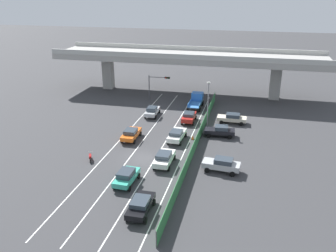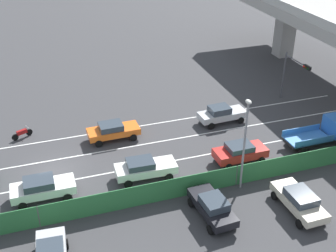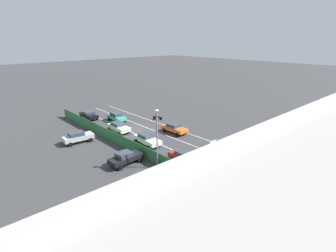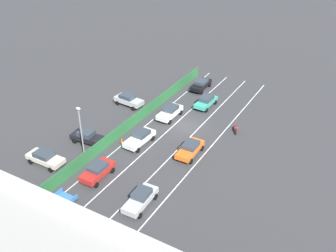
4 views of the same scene
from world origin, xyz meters
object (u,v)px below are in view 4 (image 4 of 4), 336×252
car_sedan_red (98,171)px  flatbed_truck_blue (42,216)px  car_hatchback_white (170,112)px  car_sedan_black (201,84)px  traffic_light (97,239)px  street_lamp (81,130)px  parked_sedan_dark (87,137)px  car_sedan_silver (141,198)px  parked_wagon_silver (129,100)px  motorcycle (236,129)px  car_sedan_white (140,138)px  traffic_cone (122,140)px  car_taxi_orange (190,148)px  car_taxi_teal (206,101)px  parked_sedan_cream (45,157)px

car_sedan_red → flatbed_truck_blue: bearing=90.8°
car_hatchback_white → car_sedan_black: (0.23, -10.33, -0.05)m
traffic_light → street_lamp: street_lamp is taller
parked_sedan_dark → street_lamp: bearing=125.2°
car_sedan_silver → parked_wagon_silver: bearing=-51.9°
motorcycle → parked_sedan_dark: parked_sedan_dark is taller
car_sedan_white → car_hatchback_white: car_hatchback_white is taller
parked_sedan_dark → traffic_cone: size_ratio=6.32×
car_sedan_red → car_sedan_silver: car_sedan_silver is taller
car_sedan_silver → traffic_light: (-1.41, 8.27, 2.74)m
flatbed_truck_blue → car_taxi_orange: bearing=-111.1°
street_lamp → traffic_light: bearing=135.0°
car_sedan_silver → traffic_light: bearing=99.7°
car_sedan_white → street_lamp: 8.10m
car_hatchback_white → parked_wagon_silver: parked_wagon_silver is taller
car_taxi_teal → motorcycle: (-6.41, 4.37, -0.46)m
car_sedan_black → parked_sedan_dark: (5.55, 21.06, 0.02)m
car_taxi_orange → car_hatchback_white: 9.31m
car_sedan_silver → street_lamp: bearing=-16.6°
parked_sedan_cream → motorcycle: bearing=-133.0°
car_taxi_orange → car_sedan_silver: bearing=88.7°
car_sedan_white → car_taxi_orange: size_ratio=1.04×
car_taxi_teal → street_lamp: bearing=71.8°
car_sedan_black → street_lamp: street_lamp is taller
car_sedan_black → parked_sedan_cream: 27.85m
parked_sedan_cream → traffic_cone: (-5.00, -8.07, -0.56)m
car_taxi_teal → flatbed_truck_blue: (3.11, 29.37, 0.32)m
motorcycle → street_lamp: bearing=49.7°
car_taxi_orange → car_hatchback_white: (6.57, -6.60, 0.05)m
parked_sedan_dark → street_lamp: (-2.36, 3.34, 3.51)m
traffic_light → car_taxi_orange: bearing=-86.4°
car_sedan_silver → parked_wagon_silver: parked_wagon_silver is taller
car_taxi_orange → parked_wagon_silver: 15.17m
car_sedan_white → flatbed_truck_blue: (0.20, 16.30, 0.34)m
car_sedan_black → traffic_cone: (1.88, 18.91, -0.54)m
car_hatchback_white → parked_sedan_dark: size_ratio=1.01×
flatbed_truck_blue → parked_sedan_cream: flatbed_truck_blue is taller
car_taxi_teal → parked_sedan_cream: bearing=65.4°
car_taxi_teal → traffic_cone: 14.91m
car_taxi_teal → street_lamp: size_ratio=0.60×
car_sedan_black → car_taxi_teal: bearing=123.2°
car_sedan_red → flatbed_truck_blue: size_ratio=0.77×
car_sedan_white → parked_sedan_cream: bearing=51.4°
parked_sedan_dark → traffic_light: size_ratio=0.89×
parked_sedan_cream → car_sedan_red: bearing=-171.2°
parked_sedan_cream → traffic_cone: 9.51m
car_taxi_orange → car_sedan_black: size_ratio=1.01×
car_taxi_orange → motorcycle: car_taxi_orange is taller
car_sedan_white → street_lamp: size_ratio=0.66×
car_taxi_teal → car_hatchback_white: 6.18m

